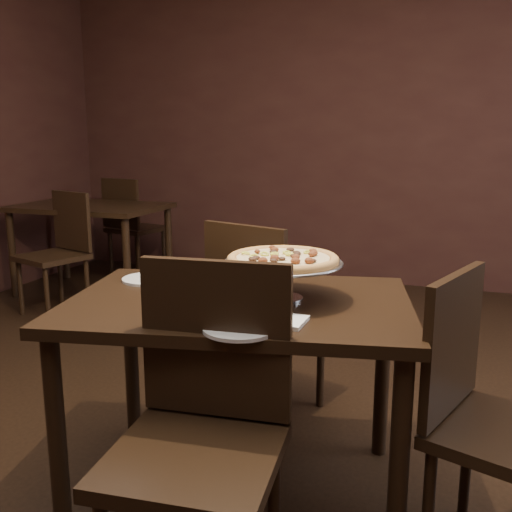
% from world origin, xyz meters
% --- Properties ---
extents(room, '(6.04, 7.04, 2.84)m').
position_xyz_m(room, '(0.06, 0.03, 1.40)').
color(room, black).
rests_on(room, ground).
extents(dining_table, '(1.38, 1.05, 0.78)m').
position_xyz_m(dining_table, '(0.06, 0.02, 0.68)').
color(dining_table, black).
rests_on(dining_table, ground).
extents(background_table, '(1.26, 0.84, 0.79)m').
position_xyz_m(background_table, '(-2.20, 2.34, 0.68)').
color(background_table, black).
rests_on(background_table, ground).
extents(pizza_stand, '(0.44, 0.44, 0.18)m').
position_xyz_m(pizza_stand, '(0.22, 0.08, 0.93)').
color(pizza_stand, silver).
rests_on(pizza_stand, dining_table).
extents(parmesan_shaker, '(0.06, 0.06, 0.11)m').
position_xyz_m(parmesan_shaker, '(-0.08, -0.21, 0.83)').
color(parmesan_shaker, beige).
rests_on(parmesan_shaker, dining_table).
extents(pepper_flake_shaker, '(0.07, 0.07, 0.12)m').
position_xyz_m(pepper_flake_shaker, '(0.00, -0.09, 0.84)').
color(pepper_flake_shaker, maroon).
rests_on(pepper_flake_shaker, dining_table).
extents(packet_caddy, '(0.08, 0.08, 0.06)m').
position_xyz_m(packet_caddy, '(-0.08, -0.19, 0.81)').
color(packet_caddy, black).
rests_on(packet_caddy, dining_table).
extents(napkin_stack, '(0.14, 0.14, 0.01)m').
position_xyz_m(napkin_stack, '(0.30, -0.18, 0.79)').
color(napkin_stack, white).
rests_on(napkin_stack, dining_table).
extents(plate_left, '(0.22, 0.22, 0.01)m').
position_xyz_m(plate_left, '(-0.39, 0.17, 0.78)').
color(plate_left, silver).
rests_on(plate_left, dining_table).
extents(plate_near, '(0.23, 0.23, 0.01)m').
position_xyz_m(plate_near, '(0.19, -0.29, 0.79)').
color(plate_near, silver).
rests_on(plate_near, dining_table).
extents(serving_spatula, '(0.16, 0.16, 0.02)m').
position_xyz_m(serving_spatula, '(0.24, 0.07, 0.92)').
color(serving_spatula, silver).
rests_on(serving_spatula, pizza_stand).
extents(chair_far, '(0.58, 0.58, 0.98)m').
position_xyz_m(chair_far, '(-0.05, 0.64, 0.53)').
color(chair_far, black).
rests_on(chair_far, ground).
extents(chair_near, '(0.51, 0.51, 1.01)m').
position_xyz_m(chair_near, '(0.14, -0.47, 0.55)').
color(chair_near, black).
rests_on(chair_near, ground).
extents(chair_side, '(0.56, 0.56, 0.94)m').
position_xyz_m(chair_side, '(0.93, -0.05, 0.52)').
color(chair_side, black).
rests_on(chair_side, ground).
extents(bg_chair_far, '(0.54, 0.54, 0.98)m').
position_xyz_m(bg_chair_far, '(-2.19, 2.97, 0.53)').
color(bg_chair_far, black).
rests_on(bg_chair_far, ground).
extents(bg_chair_near, '(0.56, 0.56, 0.94)m').
position_xyz_m(bg_chair_near, '(-2.10, 1.77, 0.52)').
color(bg_chair_near, black).
rests_on(bg_chair_near, ground).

